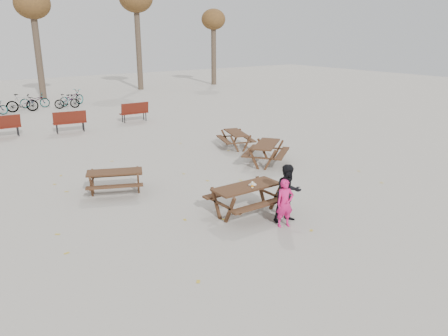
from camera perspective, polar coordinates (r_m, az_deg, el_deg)
ground at (r=11.52m, az=2.91°, el=-5.96°), size 80.00×80.00×0.00m
main_picnic_table at (r=11.30m, az=2.95°, el=-3.23°), size 1.80×1.45×0.78m
food_tray at (r=11.27m, az=3.73°, el=-2.19°), size 0.18×0.11×0.03m
bread_roll at (r=11.26m, az=3.73°, el=-1.98°), size 0.14×0.06×0.05m
soda_bottle at (r=11.08m, az=3.72°, el=-2.25°), size 0.07×0.07×0.17m
child at (r=10.67m, az=7.97°, el=-4.58°), size 0.51×0.41×1.20m
adult at (r=10.91m, az=8.39°, el=-3.30°), size 0.81×0.69×1.48m
picnic_table_east at (r=15.76m, az=5.52°, el=1.88°), size 2.24×2.18×0.75m
picnic_table_north at (r=13.19m, az=-14.01°, el=-1.82°), size 1.96×1.80×0.68m
picnic_table_far at (r=17.91m, az=1.55°, el=3.69°), size 1.66×1.85×0.66m
park_bench_row at (r=21.77m, az=-23.27°, el=5.23°), size 11.74×2.02×1.03m
bicycle_row at (r=28.97m, az=-24.70°, el=7.66°), size 8.61×2.70×1.07m
tree_row at (r=34.29m, az=-24.17°, el=18.65°), size 32.17×3.52×8.26m
fallen_leaves at (r=13.68m, az=-1.95°, el=-2.10°), size 11.00×11.00×0.01m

